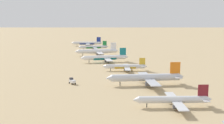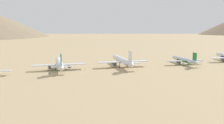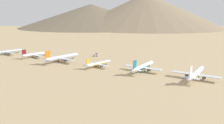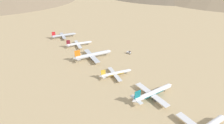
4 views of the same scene
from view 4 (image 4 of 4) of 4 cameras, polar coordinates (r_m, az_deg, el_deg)
ground_plane at (r=171.74m, az=6.52°, el=-7.71°), size 1993.78×1993.78×0.00m
parked_jet_3 at (r=159.10m, az=12.80°, el=-9.59°), size 45.99×37.36×13.26m
parked_jet_4 at (r=183.76m, az=1.12°, el=-3.64°), size 36.13×29.46×10.42m
parked_jet_5 at (r=220.56m, az=-6.26°, el=2.25°), size 50.62×41.06×14.61m
parked_jet_6 at (r=260.45m, az=-10.59°, el=5.74°), size 38.94×31.74×11.23m
parked_jet_7 at (r=300.09m, az=-15.21°, el=8.21°), size 40.39×32.85×11.64m
service_truck at (r=234.06m, az=5.36°, el=3.08°), size 4.54×5.70×3.90m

